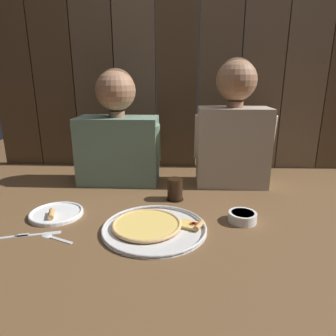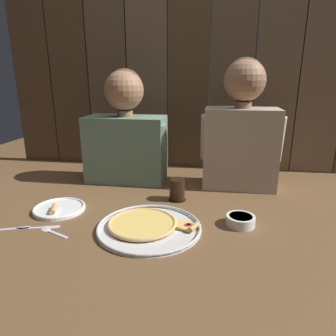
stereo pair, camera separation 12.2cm
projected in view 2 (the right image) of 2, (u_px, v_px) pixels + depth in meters
name	position (u px, v px, depth m)	size (l,w,h in m)	color
ground_plane	(168.00, 219.00, 1.18)	(3.20, 3.20, 0.00)	brown
pizza_tray	(147.00, 226.00, 1.10)	(0.38, 0.38, 0.03)	silver
dinner_plate	(59.00, 208.00, 1.25)	(0.21, 0.21, 0.03)	white
drinking_glass	(177.00, 190.00, 1.35)	(0.08, 0.08, 0.10)	black
dipping_bowl	(241.00, 220.00, 1.12)	(0.11, 0.11, 0.04)	white
table_fork	(13.00, 228.00, 1.10)	(0.13, 0.06, 0.01)	silver
table_knife	(39.00, 228.00, 1.11)	(0.15, 0.06, 0.01)	silver
table_spoon	(49.00, 230.00, 1.08)	(0.14, 0.07, 0.01)	silver
diner_left	(126.00, 131.00, 1.55)	(0.44, 0.21, 0.58)	slate
diner_right	(241.00, 127.00, 1.45)	(0.39, 0.20, 0.63)	#B2A38E
wooden_backdrop_wall	(189.00, 69.00, 1.72)	(2.19, 0.03, 1.16)	#4D3924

